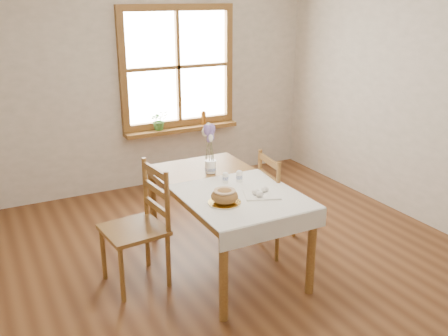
% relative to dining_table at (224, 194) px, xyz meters
% --- Properties ---
extents(ground, '(5.00, 5.00, 0.00)m').
position_rel_dining_table_xyz_m(ground, '(0.00, -0.30, -0.66)').
color(ground, brown).
rests_on(ground, ground).
extents(room_walls, '(4.60, 5.10, 2.65)m').
position_rel_dining_table_xyz_m(room_walls, '(0.00, -0.30, 1.04)').
color(room_walls, silver).
rests_on(room_walls, ground).
extents(window, '(1.46, 0.08, 1.46)m').
position_rel_dining_table_xyz_m(window, '(0.50, 2.17, 0.79)').
color(window, olive).
rests_on(window, ground).
extents(window_sill, '(1.46, 0.20, 0.05)m').
position_rel_dining_table_xyz_m(window_sill, '(0.50, 2.10, 0.03)').
color(window_sill, olive).
rests_on(window_sill, ground).
extents(dining_table, '(0.90, 1.60, 0.75)m').
position_rel_dining_table_xyz_m(dining_table, '(0.00, 0.00, 0.00)').
color(dining_table, olive).
rests_on(dining_table, ground).
extents(table_linen, '(0.91, 0.99, 0.01)m').
position_rel_dining_table_xyz_m(table_linen, '(0.00, -0.30, 0.09)').
color(table_linen, white).
rests_on(table_linen, dining_table).
extents(chair_left, '(0.54, 0.52, 1.00)m').
position_rel_dining_table_xyz_m(chair_left, '(-0.80, 0.05, -0.16)').
color(chair_left, olive).
rests_on(chair_left, ground).
extents(chair_right, '(0.51, 0.49, 0.94)m').
position_rel_dining_table_xyz_m(chair_right, '(0.64, -0.03, -0.19)').
color(chair_right, olive).
rests_on(chair_right, ground).
extents(bread_plate, '(0.26, 0.26, 0.01)m').
position_rel_dining_table_xyz_m(bread_plate, '(-0.20, -0.38, 0.10)').
color(bread_plate, white).
rests_on(bread_plate, table_linen).
extents(bread_loaf, '(0.21, 0.21, 0.12)m').
position_rel_dining_table_xyz_m(bread_loaf, '(-0.20, -0.38, 0.17)').
color(bread_loaf, olive).
rests_on(bread_loaf, bread_plate).
extents(egg_napkin, '(0.34, 0.32, 0.01)m').
position_rel_dining_table_xyz_m(egg_napkin, '(0.15, -0.37, 0.10)').
color(egg_napkin, white).
rests_on(egg_napkin, table_linen).
extents(eggs, '(0.27, 0.26, 0.05)m').
position_rel_dining_table_xyz_m(eggs, '(0.15, -0.37, 0.13)').
color(eggs, white).
rests_on(eggs, egg_napkin).
extents(salt_shaker, '(0.06, 0.06, 0.10)m').
position_rel_dining_table_xyz_m(salt_shaker, '(0.02, 0.01, 0.14)').
color(salt_shaker, white).
rests_on(salt_shaker, table_linen).
extents(pepper_shaker, '(0.07, 0.07, 0.10)m').
position_rel_dining_table_xyz_m(pepper_shaker, '(0.14, -0.02, 0.15)').
color(pepper_shaker, white).
rests_on(pepper_shaker, table_linen).
extents(flower_vase, '(0.12, 0.12, 0.11)m').
position_rel_dining_table_xyz_m(flower_vase, '(0.03, 0.31, 0.14)').
color(flower_vase, white).
rests_on(flower_vase, dining_table).
extents(lavender_bouquet, '(0.18, 0.18, 0.34)m').
position_rel_dining_table_xyz_m(lavender_bouquet, '(0.03, 0.31, 0.37)').
color(lavender_bouquet, '#70589C').
rests_on(lavender_bouquet, flower_vase).
extents(potted_plant, '(0.22, 0.24, 0.19)m').
position_rel_dining_table_xyz_m(potted_plant, '(0.21, 2.10, 0.14)').
color(potted_plant, '#3E762F').
rests_on(potted_plant, window_sill).
extents(amber_bottle, '(0.06, 0.06, 0.18)m').
position_rel_dining_table_xyz_m(amber_bottle, '(0.80, 2.10, 0.14)').
color(amber_bottle, '#9F5C1D').
rests_on(amber_bottle, window_sill).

